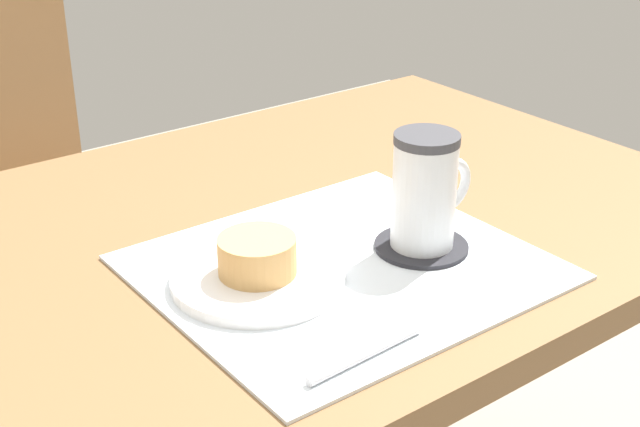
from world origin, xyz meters
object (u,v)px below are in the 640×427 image
at_px(dining_table, 226,307).
at_px(wooden_chair, 6,218).
at_px(pastry_plate, 258,278).
at_px(pastry, 257,256).
at_px(coffee_mug, 426,190).

height_order(dining_table, wooden_chair, wooden_chair).
xyz_separation_m(wooden_chair, pastry_plate, (0.01, -0.82, 0.25)).
bearing_deg(pastry, wooden_chair, 90.43).
height_order(dining_table, pastry, pastry).
distance_m(dining_table, pastry_plate, 0.15).
xyz_separation_m(dining_table, coffee_mug, (0.16, -0.15, 0.16)).
bearing_deg(coffee_mug, pastry_plate, 166.87).
relative_size(pastry, coffee_mug, 0.62).
distance_m(pastry_plate, coffee_mug, 0.20).
height_order(pastry_plate, coffee_mug, coffee_mug).
bearing_deg(pastry, dining_table, 77.55).
relative_size(dining_table, pastry_plate, 6.87).
xyz_separation_m(pastry_plate, pastry, (0.00, -0.00, 0.03)).
distance_m(wooden_chair, pastry, 0.87).
bearing_deg(wooden_chair, coffee_mug, 102.60).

